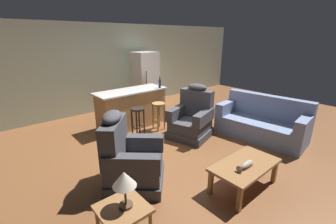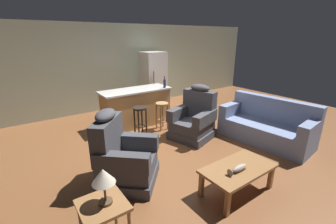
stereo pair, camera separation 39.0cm
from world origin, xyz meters
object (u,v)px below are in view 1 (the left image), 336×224
coffee_table (245,167)px  refrigerator (145,80)px  bottle_tall_green (160,83)px  couch (262,123)px  table_lamp (124,181)px  bar_stool_left (138,117)px  end_table (123,215)px  recliner_near_island (192,119)px  kitchen_island (132,108)px  fish_figurine (246,165)px  recliner_near_lamp (130,160)px  bar_stool_right (159,111)px

coffee_table → refrigerator: size_ratio=0.62×
refrigerator → bottle_tall_green: 1.58m
couch → table_lamp: (-3.84, -0.53, 0.53)m
bar_stool_left → end_table: bearing=-126.1°
recliner_near_island → kitchen_island: (-0.72, 1.44, 0.06)m
fish_figurine → table_lamp: table_lamp is taller
recliner_near_lamp → end_table: recliner_near_lamp is taller
recliner_near_island → table_lamp: (-2.67, -1.61, 0.45)m
recliner_near_island → couch: bearing=119.9°
refrigerator → kitchen_island: bearing=-136.6°
fish_figurine → bar_stool_right: bearing=78.6°
couch → table_lamp: table_lamp is taller
bar_stool_left → table_lamp: bearing=-125.5°
kitchen_island → refrigerator: refrigerator is taller
couch → bar_stool_left: 2.84m
couch → end_table: (-3.88, -0.52, 0.12)m
coffee_table → bottle_tall_green: bearing=75.5°
bar_stool_left → bottle_tall_green: bearing=21.0°
fish_figurine → recliner_near_island: bearing=65.0°
table_lamp → recliner_near_island: bearing=31.1°
coffee_table → refrigerator: 4.71m
fish_figurine → end_table: bearing=170.4°
recliner_near_island → kitchen_island: bearing=-80.9°
end_table → recliner_near_island: bearing=30.6°
end_table → table_lamp: table_lamp is taller
bottle_tall_green → kitchen_island: bearing=159.2°
couch → bar_stool_left: bearing=-48.0°
coffee_table → refrigerator: (1.34, 4.49, 0.52)m
kitchen_island → bar_stool_left: bearing=-110.2°
end_table → bar_stool_left: 2.98m
recliner_near_lamp → bar_stool_right: (1.70, 1.44, 0.05)m
couch → recliner_near_lamp: bearing=-14.2°
kitchen_island → refrigerator: 1.79m
kitchen_island → bar_stool_right: (0.37, -0.63, -0.01)m
bar_stool_right → refrigerator: bearing=63.9°
recliner_near_lamp → bar_stool_right: bearing=82.7°
kitchen_island → bottle_tall_green: 0.96m
recliner_near_lamp → table_lamp: recliner_near_lamp is taller
coffee_table → couch: 2.11m
end_table → bar_stool_right: bearing=45.5°
coffee_table → end_table: end_table is taller
coffee_table → bottle_tall_green: 3.19m
recliner_near_lamp → coffee_table: bearing=-1.7°
bar_stool_right → refrigerator: refrigerator is taller
fish_figurine → couch: (2.06, 0.83, -0.12)m
couch → bar_stool_right: size_ratio=2.91×
fish_figurine → kitchen_island: size_ratio=0.19×
bottle_tall_green → bar_stool_right: bearing=-132.6°
recliner_near_island → bar_stool_left: size_ratio=1.76×
fish_figurine → table_lamp: 1.85m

